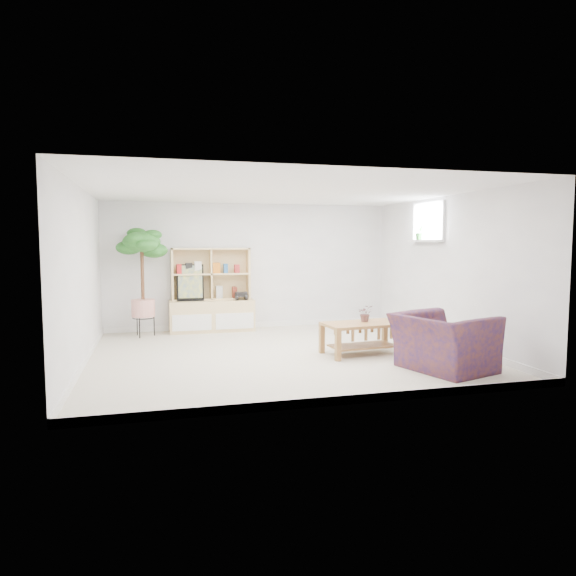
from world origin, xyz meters
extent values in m
cube|color=#BEB2A4|center=(0.00, 0.00, 0.00)|extent=(5.50, 5.00, 0.01)
cube|color=white|center=(0.00, 0.00, 2.40)|extent=(5.50, 5.00, 0.01)
cube|color=white|center=(0.00, 2.50, 1.20)|extent=(5.50, 0.01, 2.40)
cube|color=white|center=(0.00, -2.50, 1.20)|extent=(5.50, 0.01, 2.40)
cube|color=white|center=(-2.75, 0.00, 1.20)|extent=(0.01, 5.00, 2.40)
cube|color=white|center=(2.75, 0.00, 1.20)|extent=(0.01, 5.00, 2.40)
cube|color=white|center=(2.67, 0.60, 1.68)|extent=(0.14, 1.00, 0.04)
imported|color=#1E5528|center=(1.24, -0.22, 0.60)|extent=(0.26, 0.24, 0.25)
imported|color=#171654|center=(1.79, -1.48, 0.42)|extent=(1.27, 1.37, 0.84)
imported|color=#1F5525|center=(2.67, 0.81, 1.83)|extent=(0.17, 0.15, 0.26)
camera|label=1|loc=(-1.80, -7.29, 1.65)|focal=32.00mm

